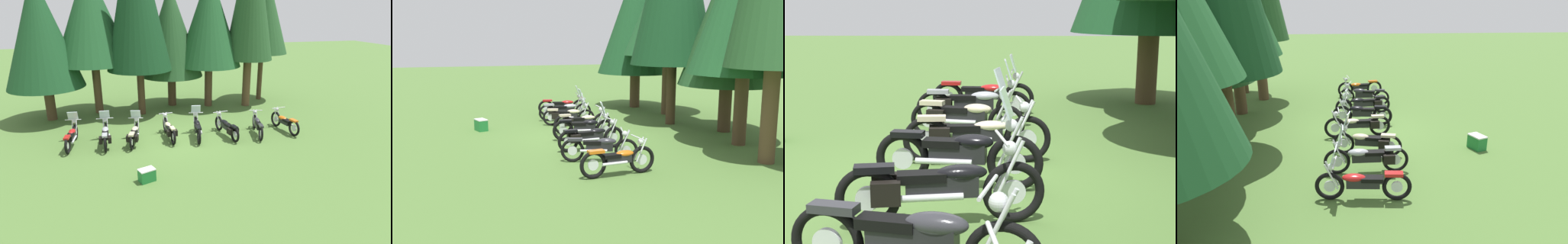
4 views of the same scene
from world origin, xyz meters
The scene contains 12 objects.
ground_plane centered at (0.00, 0.00, 0.00)m, with size 80.00×80.00×0.00m, color #4C7033.
motorcycle_0 centered at (-4.90, 0.27, 0.47)m, with size 0.70×2.34×1.37m.
motorcycle_1 centered at (-3.46, 0.04, 0.49)m, with size 0.76×2.37×1.38m.
motorcycle_2 centered at (-2.22, -0.06, 0.47)m, with size 0.85×2.14×1.35m.
motorcycle_3 centered at (-0.62, 0.16, 0.46)m, with size 0.66×2.34×1.03m.
motorcycle_4 centered at (0.67, 0.00, 0.49)m, with size 0.68×2.30×1.39m.
motorcycle_5 centered at (2.07, -0.18, 0.46)m, with size 0.85×2.35×1.01m.
motorcycle_6 centered at (3.58, -0.25, 0.46)m, with size 0.76×2.30×1.01m.
motorcycle_7 centered at (5.04, -0.13, 0.46)m, with size 0.76×2.22×1.04m.
pine_tree_0 centered at (-6.38, 4.36, 4.59)m, with size 3.90×3.90×7.43m.
pine_tree_3 centered at (0.43, 5.68, 4.46)m, with size 3.75×3.75×7.10m.
picnic_cooler centered at (-2.00, -3.63, 0.23)m, with size 0.65×0.55×0.47m.
Camera 2 is at (16.74, -3.86, 3.82)m, focal length 43.05 mm.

